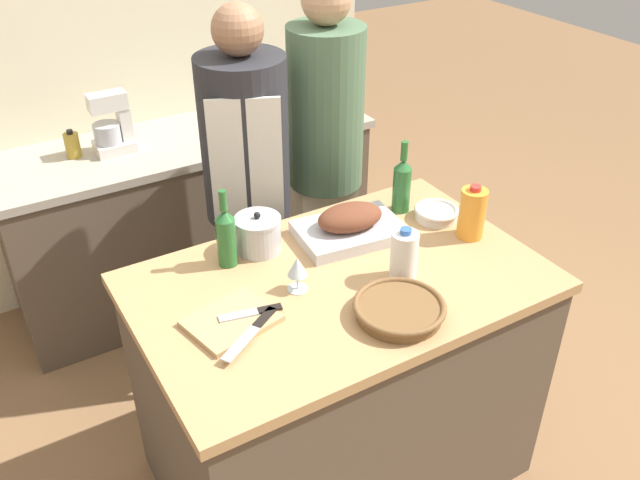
% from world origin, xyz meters
% --- Properties ---
extents(ground_plane, '(12.00, 12.00, 0.00)m').
position_xyz_m(ground_plane, '(0.00, 0.00, 0.00)').
color(ground_plane, '#8E6642').
extents(kitchen_island, '(1.36, 0.87, 0.94)m').
position_xyz_m(kitchen_island, '(0.00, 0.00, 0.47)').
color(kitchen_island, brown).
rests_on(kitchen_island, ground_plane).
extents(back_counter, '(1.88, 0.60, 0.89)m').
position_xyz_m(back_counter, '(0.00, 1.44, 0.45)').
color(back_counter, brown).
rests_on(back_counter, ground_plane).
extents(back_wall, '(2.38, 0.10, 2.55)m').
position_xyz_m(back_wall, '(0.00, 1.79, 1.27)').
color(back_wall, beige).
rests_on(back_wall, ground_plane).
extents(roasting_pan, '(0.40, 0.30, 0.13)m').
position_xyz_m(roasting_pan, '(0.17, 0.20, 0.99)').
color(roasting_pan, '#BCBCC1').
rests_on(roasting_pan, kitchen_island).
extents(wicker_basket, '(0.29, 0.29, 0.05)m').
position_xyz_m(wicker_basket, '(0.05, -0.26, 0.97)').
color(wicker_basket, brown).
rests_on(wicker_basket, kitchen_island).
extents(cutting_board, '(0.29, 0.25, 0.02)m').
position_xyz_m(cutting_board, '(-0.41, -0.03, 0.95)').
color(cutting_board, tan).
rests_on(cutting_board, kitchen_island).
extents(stock_pot, '(0.16, 0.16, 0.15)m').
position_xyz_m(stock_pot, '(-0.15, 0.29, 1.01)').
color(stock_pot, '#B7B7BC').
rests_on(stock_pot, kitchen_island).
extents(mixing_bowl, '(0.17, 0.17, 0.05)m').
position_xyz_m(mixing_bowl, '(0.52, 0.14, 0.97)').
color(mixing_bowl, beige).
rests_on(mixing_bowl, kitchen_island).
extents(juice_jug, '(0.10, 0.10, 0.21)m').
position_xyz_m(juice_jug, '(0.55, -0.02, 1.04)').
color(juice_jug, orange).
rests_on(juice_jug, kitchen_island).
extents(milk_jug, '(0.09, 0.09, 0.19)m').
position_xyz_m(milk_jug, '(0.18, -0.10, 1.03)').
color(milk_jug, white).
rests_on(milk_jug, kitchen_island).
extents(wine_bottle_green, '(0.07, 0.07, 0.29)m').
position_xyz_m(wine_bottle_green, '(0.44, 0.26, 1.05)').
color(wine_bottle_green, '#28662D').
rests_on(wine_bottle_green, kitchen_island).
extents(wine_bottle_dark, '(0.07, 0.07, 0.28)m').
position_xyz_m(wine_bottle_dark, '(-0.28, 0.27, 1.05)').
color(wine_bottle_dark, '#28662D').
rests_on(wine_bottle_dark, kitchen_island).
extents(wine_glass_left, '(0.07, 0.07, 0.12)m').
position_xyz_m(wine_glass_left, '(-0.15, 0.02, 1.02)').
color(wine_glass_left, silver).
rests_on(wine_glass_left, kitchen_island).
extents(knife_chef, '(0.24, 0.17, 0.01)m').
position_xyz_m(knife_chef, '(-0.38, -0.12, 0.96)').
color(knife_chef, '#B7B7BC').
rests_on(knife_chef, cutting_board).
extents(knife_paring, '(0.20, 0.07, 0.01)m').
position_xyz_m(knife_paring, '(-0.34, -0.04, 0.96)').
color(knife_paring, '#B7B7BC').
rests_on(knife_paring, cutting_board).
extents(stand_mixer, '(0.18, 0.14, 0.29)m').
position_xyz_m(stand_mixer, '(-0.33, 1.46, 1.01)').
color(stand_mixer, silver).
rests_on(stand_mixer, back_counter).
extents(condiment_bottle_tall, '(0.07, 0.07, 0.13)m').
position_xyz_m(condiment_bottle_tall, '(-0.51, 1.50, 0.95)').
color(condiment_bottle_tall, '#B28E2D').
rests_on(condiment_bottle_tall, back_counter).
extents(condiment_bottle_short, '(0.06, 0.06, 0.18)m').
position_xyz_m(condiment_bottle_short, '(0.73, 1.56, 0.97)').
color(condiment_bottle_short, maroon).
rests_on(condiment_bottle_short, back_counter).
extents(condiment_bottle_extra, '(0.07, 0.07, 0.20)m').
position_xyz_m(condiment_bottle_extra, '(0.70, 1.41, 0.99)').
color(condiment_bottle_extra, '#B28E2D').
rests_on(condiment_bottle_extra, back_counter).
extents(person_cook_aproned, '(0.37, 0.39, 1.68)m').
position_xyz_m(person_cook_aproned, '(0.02, 0.75, 0.93)').
color(person_cook_aproned, beige).
rests_on(person_cook_aproned, ground_plane).
extents(person_cook_guest, '(0.33, 0.33, 1.73)m').
position_xyz_m(person_cook_guest, '(0.42, 0.79, 0.97)').
color(person_cook_guest, beige).
rests_on(person_cook_guest, ground_plane).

